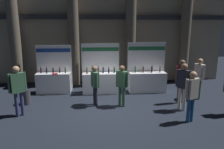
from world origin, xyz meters
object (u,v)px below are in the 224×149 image
at_px(exhibitor_booth_1, 101,81).
at_px(visitor_1, 181,77).
at_px(visitor_4, 18,86).
at_px(visitor_0, 95,82).
at_px(exhibitor_booth_2, 147,80).
at_px(exhibitor_booth_0, 54,81).
at_px(visitor_8, 199,75).
at_px(visitor_2, 183,83).
at_px(visitor_6, 192,92).
at_px(trash_bin, 26,97).
at_px(visitor_7, 122,82).

height_order(exhibitor_booth_1, visitor_1, exhibitor_booth_1).
bearing_deg(visitor_4, visitor_0, -21.31).
distance_m(exhibitor_booth_2, visitor_1, 2.02).
xyz_separation_m(exhibitor_booth_0, visitor_8, (6.54, -1.41, 0.50)).
bearing_deg(visitor_2, exhibitor_booth_2, 147.08).
bearing_deg(visitor_6, trash_bin, 136.78).
height_order(exhibitor_booth_1, visitor_6, exhibitor_booth_1).
xyz_separation_m(visitor_1, visitor_7, (-2.49, -0.18, -0.09)).
relative_size(visitor_1, visitor_6, 1.06).
bearing_deg(exhibitor_booth_2, exhibitor_booth_1, -179.52).
bearing_deg(exhibitor_booth_2, visitor_2, -72.67).
bearing_deg(trash_bin, visitor_2, -10.13).
relative_size(trash_bin, visitor_6, 0.37).
xyz_separation_m(trash_bin, visitor_6, (6.02, -2.12, 0.72)).
relative_size(trash_bin, visitor_2, 0.35).
bearing_deg(visitor_4, visitor_2, -38.29).
bearing_deg(visitor_7, visitor_8, 51.18).
distance_m(exhibitor_booth_0, exhibitor_booth_1, 2.28).
bearing_deg(visitor_1, visitor_6, -112.16).
distance_m(visitor_6, visitor_8, 2.63).
bearing_deg(visitor_1, trash_bin, 167.20).
bearing_deg(visitor_4, visitor_8, -28.84).
xyz_separation_m(visitor_1, visitor_2, (-0.25, -0.78, -0.01)).
height_order(exhibitor_booth_0, visitor_4, exhibitor_booth_0).
bearing_deg(exhibitor_booth_1, visitor_7, -66.36).
xyz_separation_m(exhibitor_booth_1, trash_bin, (-3.12, -1.33, -0.28)).
xyz_separation_m(trash_bin, visitor_8, (7.39, 0.12, 0.77)).
bearing_deg(visitor_0, visitor_4, 91.82).
distance_m(exhibitor_booth_2, trash_bin, 5.57).
bearing_deg(exhibitor_booth_2, visitor_0, -146.59).
relative_size(exhibitor_booth_1, visitor_7, 1.42).
xyz_separation_m(visitor_2, visitor_8, (1.23, 1.22, -0.00)).
relative_size(exhibitor_booth_0, visitor_2, 1.26).
distance_m(visitor_4, visitor_7, 3.82).
relative_size(visitor_0, visitor_8, 0.90).
height_order(exhibitor_booth_2, visitor_7, exhibitor_booth_2).
bearing_deg(exhibitor_booth_1, exhibitor_booth_0, 174.99).
bearing_deg(visitor_4, visitor_6, -48.13).
xyz_separation_m(exhibitor_booth_2, visitor_1, (1.01, -1.67, 0.50)).
bearing_deg(exhibitor_booth_1, visitor_6, -49.93).
height_order(exhibitor_booth_0, visitor_8, exhibitor_booth_0).
bearing_deg(trash_bin, exhibitor_booth_1, 23.16).
height_order(visitor_1, visitor_8, visitor_1).
xyz_separation_m(exhibitor_booth_2, visitor_6, (0.62, -3.47, 0.44)).
xyz_separation_m(visitor_6, visitor_8, (1.37, 2.24, 0.05)).
bearing_deg(exhibitor_booth_2, visitor_4, -154.09).
xyz_separation_m(visitor_1, visitor_6, (-0.39, -1.80, -0.06)).
bearing_deg(exhibitor_booth_1, visitor_1, -26.68).
bearing_deg(visitor_2, trash_bin, -150.37).
distance_m(trash_bin, visitor_1, 6.46).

